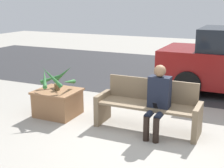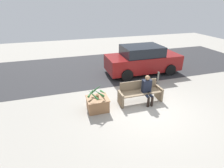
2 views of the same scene
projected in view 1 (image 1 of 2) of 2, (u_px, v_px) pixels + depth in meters
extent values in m
plane|color=#9E998E|center=(141.00, 141.00, 5.17)|extent=(30.00, 30.00, 0.00)
cube|color=#2D2D30|center=(197.00, 75.00, 9.78)|extent=(20.00, 6.00, 0.01)
cube|color=#7A664C|center=(103.00, 107.00, 5.96)|extent=(0.09, 0.57, 0.58)
cube|color=#7A664C|center=(197.00, 122.00, 5.24)|extent=(0.09, 0.57, 0.58)
cube|color=#7A664C|center=(147.00, 105.00, 5.55)|extent=(1.69, 0.53, 0.04)
cube|color=#7A664C|center=(152.00, 90.00, 5.73)|extent=(1.69, 0.04, 0.41)
cube|color=black|center=(159.00, 92.00, 5.35)|extent=(0.37, 0.22, 0.54)
sphere|color=#8C6647|center=(160.00, 71.00, 5.24)|extent=(0.20, 0.20, 0.20)
cylinder|color=black|center=(150.00, 113.00, 5.29)|extent=(0.11, 0.41, 0.11)
cylinder|color=black|center=(160.00, 114.00, 5.22)|extent=(0.11, 0.41, 0.11)
cylinder|color=black|center=(146.00, 129.00, 5.16)|extent=(0.10, 0.10, 0.43)
cylinder|color=black|center=(156.00, 130.00, 5.09)|extent=(0.10, 0.10, 0.43)
cube|color=black|center=(155.00, 106.00, 5.19)|extent=(0.07, 0.09, 0.12)
cube|color=#936642|center=(58.00, 103.00, 6.31)|extent=(0.79, 0.71, 0.53)
cube|color=#936642|center=(57.00, 91.00, 6.25)|extent=(0.84, 0.76, 0.04)
cylinder|color=brown|center=(57.00, 87.00, 6.23)|extent=(0.11, 0.11, 0.14)
cone|color=#2D6B33|center=(69.00, 82.00, 6.13)|extent=(0.17, 0.54, 0.20)
cone|color=#2D6B33|center=(63.00, 74.00, 6.34)|extent=(0.47, 0.13, 0.39)
cone|color=#2D6B33|center=(53.00, 78.00, 6.41)|extent=(0.39, 0.48, 0.22)
cone|color=#2D6B33|center=(45.00, 79.00, 6.13)|extent=(0.37, 0.46, 0.31)
cone|color=#2D6B33|center=(52.00, 77.00, 5.98)|extent=(0.45, 0.14, 0.42)
cylinder|color=black|center=(187.00, 85.00, 7.42)|extent=(0.65, 0.18, 0.65)
cylinder|color=black|center=(200.00, 70.00, 9.00)|extent=(0.65, 0.18, 0.65)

